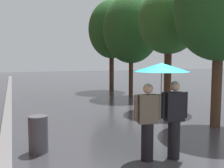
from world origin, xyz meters
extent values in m
plane|color=#38383D|center=(0.00, 0.00, 0.00)|extent=(80.00, 80.00, 0.00)
cube|color=slate|center=(-3.20, 10.00, 0.06)|extent=(0.30, 36.00, 0.12)
cylinder|color=#473323|center=(2.96, 2.13, 1.24)|extent=(0.31, 0.31, 2.49)
ellipsoid|color=#235623|center=(2.96, 2.13, 3.69)|extent=(2.76, 2.76, 3.21)
cylinder|color=#473323|center=(3.18, 5.20, 1.34)|extent=(0.31, 0.31, 2.69)
ellipsoid|color=#2D6628|center=(3.18, 5.20, 3.72)|extent=(2.57, 2.57, 2.76)
cylinder|color=#473323|center=(3.29, 9.07, 1.18)|extent=(0.24, 0.24, 2.37)
ellipsoid|color=#235623|center=(3.29, 9.07, 3.78)|extent=(3.16, 3.16, 3.78)
cylinder|color=#473323|center=(3.26, 12.04, 1.32)|extent=(0.30, 0.30, 2.65)
ellipsoid|color=#235623|center=(3.26, 12.04, 4.08)|extent=(3.07, 3.07, 3.82)
cylinder|color=black|center=(-0.37, 0.52, 0.40)|extent=(0.26, 0.26, 0.81)
cube|color=#665B4C|center=(-0.37, 0.52, 1.11)|extent=(0.43, 0.29, 0.61)
sphere|color=tan|center=(-0.37, 0.52, 1.54)|extent=(0.21, 0.21, 0.21)
cylinder|color=#665B4C|center=(-0.62, 0.56, 1.14)|extent=(0.09, 0.09, 0.54)
cylinder|color=#665B4C|center=(-0.12, 0.47, 1.14)|extent=(0.09, 0.09, 0.54)
cylinder|color=black|center=(0.22, 0.41, 0.41)|extent=(0.26, 0.26, 0.83)
cube|color=black|center=(0.22, 0.41, 1.14)|extent=(0.43, 0.29, 0.62)
sphere|color=tan|center=(0.22, 0.41, 1.58)|extent=(0.21, 0.21, 0.21)
cylinder|color=black|center=(-0.02, 0.46, 1.17)|extent=(0.09, 0.09, 0.56)
cylinder|color=black|center=(0.47, 0.37, 1.17)|extent=(0.09, 0.09, 0.56)
cylinder|color=#9E9EA3|center=(-0.07, 0.49, 1.35)|extent=(0.02, 0.02, 1.11)
cone|color=#1EB2C6|center=(-0.07, 0.49, 1.98)|extent=(1.14, 1.14, 0.18)
cylinder|color=#4C4C51|center=(-2.48, 1.85, 0.42)|extent=(0.44, 0.44, 0.85)
camera|label=1|loc=(-2.99, -4.18, 2.16)|focal=41.48mm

